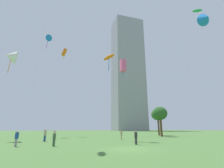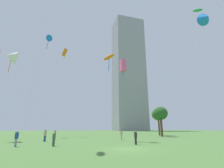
{
  "view_description": "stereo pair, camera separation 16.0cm",
  "coord_description": "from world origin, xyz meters",
  "px_view_note": "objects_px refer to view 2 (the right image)",
  "views": [
    {
      "loc": [
        -7.69,
        -15.88,
        2.04
      ],
      "look_at": [
        2.18,
        10.73,
        9.75
      ],
      "focal_mm": 26.08,
      "sensor_mm": 36.0,
      "label": 1
    },
    {
      "loc": [
        -7.54,
        -15.94,
        2.04
      ],
      "look_at": [
        2.18,
        10.73,
        9.75
      ],
      "focal_mm": 26.08,
      "sensor_mm": 36.0,
      "label": 2
    }
  ],
  "objects_px": {
    "kite_flying_1": "(65,52)",
    "kite_flying_3": "(206,18)",
    "person_standing_6": "(45,134)",
    "person_standing_1": "(17,137)",
    "person_standing_3": "(55,134)",
    "person_standing_5": "(121,134)",
    "kite_flying_8": "(109,57)",
    "person_standing_0": "(54,138)",
    "distant_highrise_0": "(129,72)",
    "kite_flying_2": "(11,57)",
    "kite_flying_6": "(123,66)",
    "park_tree_2": "(160,114)",
    "kite_flying_4": "(48,38)",
    "person_standing_2": "(136,136)",
    "park_tree_1": "(158,115)",
    "kite_flying_7": "(198,10)"
  },
  "relations": [
    {
      "from": "person_standing_0",
      "to": "kite_flying_1",
      "type": "height_order",
      "value": "kite_flying_1"
    },
    {
      "from": "person_standing_6",
      "to": "park_tree_2",
      "type": "height_order",
      "value": "park_tree_2"
    },
    {
      "from": "person_standing_6",
      "to": "kite_flying_2",
      "type": "bearing_deg",
      "value": -67.92
    },
    {
      "from": "person_standing_0",
      "to": "distant_highrise_0",
      "type": "xyz_separation_m",
      "value": [
        59.15,
        99.98,
        48.33
      ]
    },
    {
      "from": "kite_flying_1",
      "to": "distant_highrise_0",
      "type": "bearing_deg",
      "value": 52.1
    },
    {
      "from": "person_standing_1",
      "to": "distant_highrise_0",
      "type": "height_order",
      "value": "distant_highrise_0"
    },
    {
      "from": "park_tree_1",
      "to": "park_tree_2",
      "type": "relative_size",
      "value": 1.03
    },
    {
      "from": "park_tree_2",
      "to": "park_tree_1",
      "type": "bearing_deg",
      "value": 59.47
    },
    {
      "from": "park_tree_2",
      "to": "person_standing_3",
      "type": "bearing_deg",
      "value": -176.06
    },
    {
      "from": "person_standing_1",
      "to": "person_standing_3",
      "type": "relative_size",
      "value": 1.08
    },
    {
      "from": "person_standing_0",
      "to": "kite_flying_1",
      "type": "relative_size",
      "value": 0.06
    },
    {
      "from": "person_standing_5",
      "to": "park_tree_2",
      "type": "relative_size",
      "value": 0.23
    },
    {
      "from": "kite_flying_2",
      "to": "kite_flying_6",
      "type": "xyz_separation_m",
      "value": [
        19.76,
        -8.44,
        -2.35
      ]
    },
    {
      "from": "kite_flying_4",
      "to": "park_tree_2",
      "type": "bearing_deg",
      "value": -20.64
    },
    {
      "from": "person_standing_0",
      "to": "park_tree_2",
      "type": "height_order",
      "value": "park_tree_2"
    },
    {
      "from": "kite_flying_4",
      "to": "kite_flying_1",
      "type": "bearing_deg",
      "value": 5.28
    },
    {
      "from": "person_standing_0",
      "to": "distant_highrise_0",
      "type": "bearing_deg",
      "value": 96.7
    },
    {
      "from": "kite_flying_4",
      "to": "kite_flying_8",
      "type": "xyz_separation_m",
      "value": [
        12.52,
        -18.9,
        -12.3
      ]
    },
    {
      "from": "person_standing_2",
      "to": "kite_flying_6",
      "type": "bearing_deg",
      "value": 156.35
    },
    {
      "from": "kite_flying_8",
      "to": "park_tree_2",
      "type": "height_order",
      "value": "kite_flying_8"
    },
    {
      "from": "kite_flying_6",
      "to": "person_standing_5",
      "type": "bearing_deg",
      "value": 78.68
    },
    {
      "from": "park_tree_1",
      "to": "kite_flying_2",
      "type": "bearing_deg",
      "value": -169.09
    },
    {
      "from": "person_standing_0",
      "to": "distant_highrise_0",
      "type": "relative_size",
      "value": 0.02
    },
    {
      "from": "kite_flying_2",
      "to": "distant_highrise_0",
      "type": "xyz_separation_m",
      "value": [
        68.0,
        87.36,
        33.89
      ]
    },
    {
      "from": "person_standing_5",
      "to": "kite_flying_8",
      "type": "bearing_deg",
      "value": 121.45
    },
    {
      "from": "person_standing_5",
      "to": "person_standing_6",
      "type": "relative_size",
      "value": 0.92
    },
    {
      "from": "person_standing_5",
      "to": "kite_flying_1",
      "type": "xyz_separation_m",
      "value": [
        -9.89,
        19.46,
        23.13
      ]
    },
    {
      "from": "kite_flying_6",
      "to": "person_standing_2",
      "type": "bearing_deg",
      "value": -99.82
    },
    {
      "from": "person_standing_1",
      "to": "kite_flying_4",
      "type": "distance_m",
      "value": 36.16
    },
    {
      "from": "person_standing_3",
      "to": "person_standing_6",
      "type": "height_order",
      "value": "person_standing_6"
    },
    {
      "from": "kite_flying_1",
      "to": "kite_flying_8",
      "type": "xyz_separation_m",
      "value": [
        7.52,
        -19.37,
        -8.72
      ]
    },
    {
      "from": "kite_flying_1",
      "to": "kite_flying_4",
      "type": "bearing_deg",
      "value": -174.72
    },
    {
      "from": "person_standing_0",
      "to": "person_standing_3",
      "type": "distance_m",
      "value": 12.62
    },
    {
      "from": "person_standing_1",
      "to": "kite_flying_2",
      "type": "relative_size",
      "value": 0.11
    },
    {
      "from": "kite_flying_8",
      "to": "kite_flying_2",
      "type": "bearing_deg",
      "value": 161.07
    },
    {
      "from": "person_standing_1",
      "to": "kite_flying_6",
      "type": "bearing_deg",
      "value": 67.68
    },
    {
      "from": "kite_flying_1",
      "to": "kite_flying_6",
      "type": "bearing_deg",
      "value": -66.46
    },
    {
      "from": "kite_flying_4",
      "to": "distant_highrise_0",
      "type": "bearing_deg",
      "value": 49.95
    },
    {
      "from": "person_standing_3",
      "to": "kite_flying_4",
      "type": "relative_size",
      "value": 0.06
    },
    {
      "from": "park_tree_2",
      "to": "kite_flying_7",
      "type": "bearing_deg",
      "value": -68.12
    },
    {
      "from": "kite_flying_8",
      "to": "distant_highrise_0",
      "type": "distance_m",
      "value": 111.37
    },
    {
      "from": "kite_flying_1",
      "to": "park_tree_2",
      "type": "bearing_deg",
      "value": -25.32
    },
    {
      "from": "kite_flying_1",
      "to": "kite_flying_3",
      "type": "xyz_separation_m",
      "value": [
        17.16,
        -33.12,
        -7.12
      ]
    },
    {
      "from": "person_standing_0",
      "to": "person_standing_6",
      "type": "relative_size",
      "value": 0.88
    },
    {
      "from": "person_standing_0",
      "to": "kite_flying_7",
      "type": "distance_m",
      "value": 41.79
    },
    {
      "from": "person_standing_6",
      "to": "kite_flying_3",
      "type": "height_order",
      "value": "kite_flying_3"
    },
    {
      "from": "person_standing_3",
      "to": "person_standing_5",
      "type": "height_order",
      "value": "person_standing_5"
    },
    {
      "from": "person_standing_2",
      "to": "kite_flying_3",
      "type": "bearing_deg",
      "value": 43.15
    },
    {
      "from": "person_standing_3",
      "to": "kite_flying_6",
      "type": "distance_m",
      "value": 18.12
    },
    {
      "from": "kite_flying_3",
      "to": "distant_highrise_0",
      "type": "distance_m",
      "value": 119.09
    }
  ]
}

